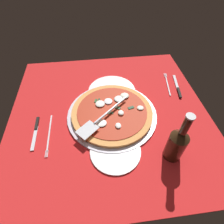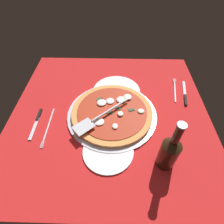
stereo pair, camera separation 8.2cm
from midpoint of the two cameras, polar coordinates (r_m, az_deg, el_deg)
ground_plane at (r=85.68cm, az=-3.63°, el=-0.38°), size 93.53×93.53×0.80cm
checker_pattern at (r=85.35cm, az=-3.64°, el=-0.18°), size 93.53×93.53×0.10cm
pizza_pan at (r=83.45cm, az=-2.82°, el=-0.90°), size 41.74×41.74×1.25cm
dinner_plate_left at (r=95.42cm, az=-2.55°, el=6.73°), size 24.99×24.99×1.00cm
dinner_plate_right at (r=72.35cm, az=-2.15°, el=-12.61°), size 20.33×20.33×1.00cm
pizza at (r=82.32cm, az=-2.81°, el=-0.10°), size 37.55×37.55×3.24cm
pizza_server at (r=77.06cm, az=-6.33°, el=-1.92°), size 22.06×24.38×1.00cm
place_setting_near at (r=84.54cm, az=-24.15°, el=-6.23°), size 21.62×13.34×1.40cm
place_setting_far at (r=102.52cm, az=16.78°, el=7.77°), size 21.59×14.20×1.40cm
beer_bottle at (r=67.26cm, az=16.89°, el=-9.87°), size 6.77×6.77×23.86cm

